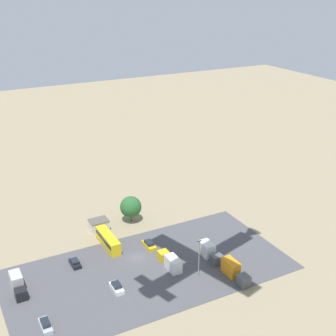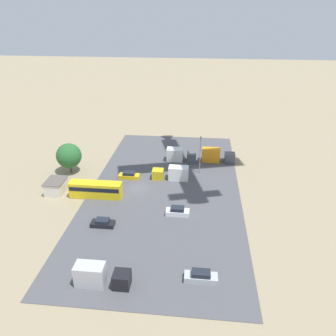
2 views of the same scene
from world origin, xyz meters
name	(u,v)px [view 1 (image 1 of 2)]	position (x,y,z in m)	size (l,w,h in m)	color
ground_plane	(138,257)	(0.00, 0.00, 0.00)	(400.00, 400.00, 0.00)	gray
parking_lot_surface	(149,270)	(0.00, 6.03, 0.04)	(63.60, 31.68, 0.08)	#4C4C51
shed_building	(99,225)	(3.48, -16.63, 1.45)	(4.88, 3.84, 2.88)	silver
bus	(108,240)	(4.33, -7.75, 1.82)	(2.54, 10.73, 3.23)	gold
parked_car_0	(75,263)	(14.08, -3.59, 0.67)	(1.89, 4.19, 1.42)	black
parked_car_1	(149,245)	(-4.31, -2.69, 0.72)	(1.93, 4.72, 1.55)	gold
parked_car_2	(46,325)	(25.36, 14.05, 0.77)	(1.78, 4.77, 1.65)	#ADB2B7
parked_car_3	(117,287)	(9.17, 9.46, 0.76)	(1.86, 4.42, 1.62)	silver
parked_truck_0	(210,252)	(-14.91, 8.08, 1.58)	(2.58, 7.38, 3.28)	#4C5156
parked_truck_1	(170,262)	(-4.89, 7.24, 1.50)	(2.35, 8.17, 3.11)	gold
parked_truck_2	(234,271)	(-15.40, 17.29, 1.66)	(2.33, 8.23, 3.45)	#4C5156
parked_truck_3	(18,284)	(27.53, -0.14, 1.60)	(2.32, 7.76, 3.31)	black
tree_near_shed	(131,207)	(-5.88, -17.06, 4.32)	(5.79, 5.79, 7.22)	brown
light_pole_lot_centre	(199,257)	(-8.71, 13.24, 4.99)	(0.90, 0.28, 8.96)	gray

